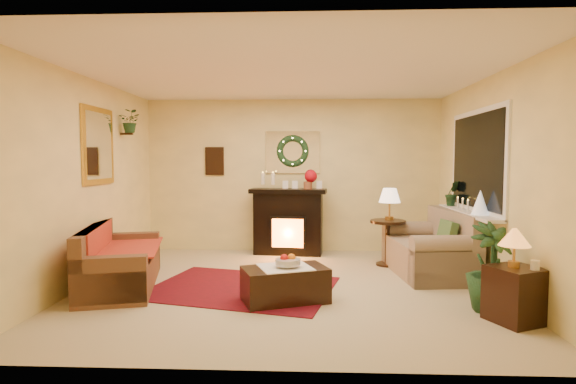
{
  "coord_description": "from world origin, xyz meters",
  "views": [
    {
      "loc": [
        0.25,
        -5.47,
        1.56
      ],
      "look_at": [
        0.0,
        0.35,
        1.15
      ],
      "focal_mm": 28.0,
      "sensor_mm": 36.0,
      "label": 1
    }
  ],
  "objects_px": {
    "sofa": "(121,252)",
    "side_table_round": "(387,244)",
    "fireplace": "(288,221)",
    "coffee_table": "(285,283)",
    "end_table_square": "(516,295)",
    "loveseat": "(428,244)"
  },
  "relations": [
    {
      "from": "sofa",
      "to": "side_table_round",
      "type": "bearing_deg",
      "value": 6.16
    },
    {
      "from": "fireplace",
      "to": "coffee_table",
      "type": "bearing_deg",
      "value": -82.21
    },
    {
      "from": "sofa",
      "to": "end_table_square",
      "type": "distance_m",
      "value": 4.43
    },
    {
      "from": "sofa",
      "to": "side_table_round",
      "type": "distance_m",
      "value": 3.72
    },
    {
      "from": "sofa",
      "to": "fireplace",
      "type": "relative_size",
      "value": 1.58
    },
    {
      "from": "loveseat",
      "to": "side_table_round",
      "type": "xyz_separation_m",
      "value": [
        -0.46,
        0.49,
        -0.09
      ]
    },
    {
      "from": "side_table_round",
      "to": "coffee_table",
      "type": "relative_size",
      "value": 0.74
    },
    {
      "from": "coffee_table",
      "to": "side_table_round",
      "type": "bearing_deg",
      "value": 30.77
    },
    {
      "from": "loveseat",
      "to": "side_table_round",
      "type": "bearing_deg",
      "value": 127.4
    },
    {
      "from": "loveseat",
      "to": "coffee_table",
      "type": "relative_size",
      "value": 1.66
    },
    {
      "from": "side_table_round",
      "to": "end_table_square",
      "type": "bearing_deg",
      "value": -70.71
    },
    {
      "from": "sofa",
      "to": "coffee_table",
      "type": "bearing_deg",
      "value": -28.09
    },
    {
      "from": "side_table_round",
      "to": "end_table_square",
      "type": "distance_m",
      "value": 2.46
    },
    {
      "from": "sofa",
      "to": "side_table_round",
      "type": "relative_size",
      "value": 2.6
    },
    {
      "from": "loveseat",
      "to": "coffee_table",
      "type": "xyz_separation_m",
      "value": [
        -1.9,
        -1.3,
        -0.21
      ]
    },
    {
      "from": "fireplace",
      "to": "sofa",
      "type": "bearing_deg",
      "value": -128.18
    },
    {
      "from": "sofa",
      "to": "coffee_table",
      "type": "relative_size",
      "value": 1.93
    },
    {
      "from": "fireplace",
      "to": "end_table_square",
      "type": "height_order",
      "value": "fireplace"
    },
    {
      "from": "fireplace",
      "to": "side_table_round",
      "type": "relative_size",
      "value": 1.65
    },
    {
      "from": "sofa",
      "to": "end_table_square",
      "type": "relative_size",
      "value": 3.28
    },
    {
      "from": "sofa",
      "to": "side_table_round",
      "type": "xyz_separation_m",
      "value": [
        3.49,
        1.28,
        -0.11
      ]
    },
    {
      "from": "end_table_square",
      "to": "coffee_table",
      "type": "xyz_separation_m",
      "value": [
        -2.25,
        0.53,
        -0.06
      ]
    }
  ]
}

